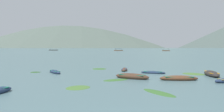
% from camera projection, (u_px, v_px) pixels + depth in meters
% --- Properties ---
extents(ground_plane, '(6000.00, 6000.00, 0.00)m').
position_uv_depth(ground_plane, '(119.00, 48.00, 1504.94)').
color(ground_plane, slate).
extents(mountain_1, '(1385.28, 1385.28, 357.48)m').
position_uv_depth(mountain_1, '(81.00, 23.00, 1471.91)').
color(mountain_1, '#56665B').
rests_on(mountain_1, ground).
extents(mountain_2, '(1466.81, 1466.81, 441.56)m').
position_uv_depth(mountain_2, '(173.00, 23.00, 1766.20)').
color(mountain_2, slate).
rests_on(mountain_2, ground).
extents(rowboat_0, '(3.43, 1.83, 0.40)m').
position_uv_depth(rowboat_0, '(153.00, 72.00, 27.18)').
color(rowboat_0, navy).
rests_on(rowboat_0, ground).
extents(rowboat_2, '(1.15, 3.15, 0.51)m').
position_uv_depth(rowboat_2, '(124.00, 70.00, 30.40)').
color(rowboat_2, '#4C3323').
rests_on(rowboat_2, ground).
extents(rowboat_4, '(4.15, 2.85, 0.73)m').
position_uv_depth(rowboat_4, '(132.00, 76.00, 22.71)').
color(rowboat_4, '#4C3323').
rests_on(rowboat_4, ground).
extents(rowboat_5, '(2.84, 3.37, 0.49)m').
position_uv_depth(rowboat_5, '(55.00, 72.00, 27.63)').
color(rowboat_5, navy).
rests_on(rowboat_5, ground).
extents(rowboat_6, '(2.04, 4.41, 0.75)m').
position_uv_depth(rowboat_6, '(212.00, 74.00, 24.98)').
color(rowboat_6, '#2D2826').
rests_on(rowboat_6, ground).
extents(rowboat_7, '(4.15, 1.26, 0.62)m').
position_uv_depth(rowboat_7, '(179.00, 78.00, 21.62)').
color(rowboat_7, brown).
rests_on(rowboat_7, ground).
extents(ferry_0, '(9.45, 3.43, 2.54)m').
position_uv_depth(ferry_0, '(53.00, 50.00, 222.81)').
color(ferry_0, '#2D2826').
rests_on(ferry_0, ground).
extents(ferry_1, '(8.80, 4.31, 2.54)m').
position_uv_depth(ferry_1, '(119.00, 50.00, 194.41)').
color(ferry_1, brown).
rests_on(ferry_1, ground).
extents(ferry_2, '(7.51, 3.76, 2.54)m').
position_uv_depth(ferry_2, '(166.00, 51.00, 187.66)').
color(ferry_2, brown).
rests_on(ferry_2, ground).
extents(weed_patch_0, '(3.20, 2.58, 0.14)m').
position_uv_depth(weed_patch_0, '(116.00, 80.00, 21.59)').
color(weed_patch_0, '#38662D').
rests_on(weed_patch_0, ground).
extents(weed_patch_1, '(3.71, 3.79, 0.14)m').
position_uv_depth(weed_patch_1, '(193.00, 74.00, 26.52)').
color(weed_patch_1, '#477033').
rests_on(weed_patch_1, ground).
extents(weed_patch_2, '(2.91, 2.97, 0.14)m').
position_uv_depth(weed_patch_2, '(78.00, 88.00, 17.51)').
color(weed_patch_2, '#477033').
rests_on(weed_patch_2, ground).
extents(weed_patch_4, '(1.75, 1.64, 0.14)m').
position_uv_depth(weed_patch_4, '(35.00, 72.00, 28.30)').
color(weed_patch_4, '#2D5628').
rests_on(weed_patch_4, ground).
extents(weed_patch_5, '(2.76, 3.46, 0.14)m').
position_uv_depth(weed_patch_5, '(159.00, 93.00, 15.57)').
color(weed_patch_5, '#38662D').
rests_on(weed_patch_5, ground).
extents(weed_patch_6, '(2.78, 2.81, 0.14)m').
position_uv_depth(weed_patch_6, '(99.00, 69.00, 32.65)').
color(weed_patch_6, '#38662D').
rests_on(weed_patch_6, ground).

